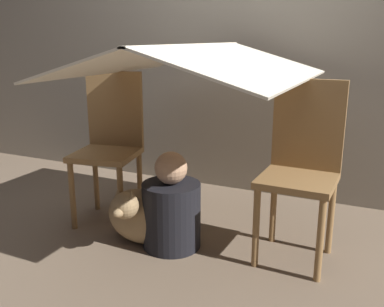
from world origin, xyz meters
name	(u,v)px	position (x,y,z in m)	size (l,w,h in m)	color
ground_plane	(176,253)	(0.00, 0.00, 0.00)	(8.80, 8.80, 0.00)	#7A6651
wall_back	(248,26)	(0.00, 1.18, 1.25)	(7.00, 0.05, 2.50)	gray
chair_left	(110,141)	(-0.62, 0.29, 0.53)	(0.45, 0.45, 0.96)	olive
chair_right	(302,163)	(0.61, 0.29, 0.53)	(0.39, 0.39, 0.96)	olive
sheet_canopy	(192,61)	(0.00, 0.21, 1.05)	(1.21, 1.34, 0.18)	silver
person_front	(172,209)	(-0.07, 0.07, 0.23)	(0.33, 0.33, 0.56)	black
dog	(140,215)	(-0.24, 0.02, 0.18)	(0.44, 0.39, 0.38)	#9E7F56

